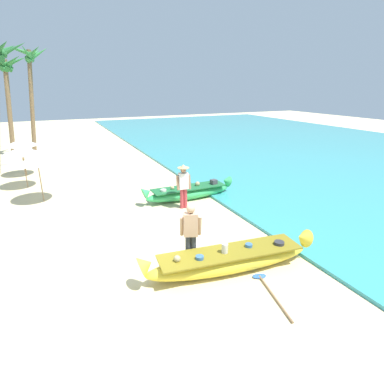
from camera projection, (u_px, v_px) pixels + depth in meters
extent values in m
plane|color=beige|center=(159.00, 257.00, 8.59)|extent=(80.00, 80.00, 0.00)
cube|color=teal|center=(334.00, 153.00, 21.63)|extent=(24.00, 56.00, 0.10)
ellipsoid|color=yellow|center=(230.00, 261.00, 7.91)|extent=(4.45, 1.32, 0.53)
cone|color=yellow|center=(146.00, 265.00, 7.17)|extent=(0.49, 0.54, 0.56)
cone|color=yellow|center=(302.00, 238.00, 8.45)|extent=(0.49, 0.54, 0.56)
cube|color=olive|center=(231.00, 252.00, 7.83)|extent=(3.76, 1.25, 0.04)
cylinder|color=#2D2D33|center=(279.00, 243.00, 8.14)|extent=(0.26, 0.26, 0.10)
cylinder|color=#386699|center=(249.00, 246.00, 8.02)|extent=(0.19, 0.19, 0.10)
cylinder|color=silver|center=(225.00, 249.00, 7.71)|extent=(0.16, 0.16, 0.27)
cylinder|color=#386699|center=(200.00, 258.00, 7.46)|extent=(0.20, 0.20, 0.10)
sphere|color=tan|center=(177.00, 259.00, 7.36)|extent=(0.17, 0.17, 0.17)
ellipsoid|color=#38B760|center=(189.00, 193.00, 12.96)|extent=(3.71, 0.82, 0.50)
cone|color=#38B760|center=(147.00, 192.00, 12.14)|extent=(0.43, 0.48, 0.54)
cone|color=#38B760|center=(226.00, 181.00, 13.60)|extent=(0.43, 0.48, 0.54)
cube|color=#1E6435|center=(189.00, 187.00, 12.88)|extent=(3.11, 0.84, 0.04)
cube|color=#424247|center=(214.00, 182.00, 13.25)|extent=(0.29, 0.27, 0.21)
sphere|color=tan|center=(197.00, 184.00, 13.04)|extent=(0.20, 0.20, 0.20)
cylinder|color=silver|center=(184.00, 185.00, 12.69)|extent=(0.16, 0.16, 0.29)
sphere|color=tan|center=(172.00, 188.00, 12.59)|extent=(0.16, 0.16, 0.16)
cylinder|color=silver|center=(163.00, 191.00, 12.35)|extent=(0.23, 0.23, 0.10)
cylinder|color=#B2383D|center=(185.00, 198.00, 11.96)|extent=(0.14, 0.14, 0.79)
cylinder|color=#B2383D|center=(182.00, 199.00, 11.92)|extent=(0.14, 0.14, 0.79)
cube|color=silver|center=(183.00, 181.00, 11.71)|extent=(0.39, 0.27, 0.62)
cylinder|color=#9E7051|center=(189.00, 182.00, 11.77)|extent=(0.12, 0.21, 0.56)
cylinder|color=#9E7051|center=(178.00, 183.00, 11.65)|extent=(0.12, 0.21, 0.56)
sphere|color=#9E7051|center=(183.00, 170.00, 11.57)|extent=(0.22, 0.22, 0.22)
cylinder|color=tan|center=(183.00, 168.00, 11.55)|extent=(0.44, 0.44, 0.02)
cone|color=tan|center=(183.00, 166.00, 11.53)|extent=(0.26, 0.26, 0.12)
cylinder|color=#333842|center=(188.00, 251.00, 8.07)|extent=(0.14, 0.14, 0.88)
cylinder|color=#333842|center=(193.00, 250.00, 8.08)|extent=(0.14, 0.14, 0.88)
cube|color=tan|center=(191.00, 224.00, 7.84)|extent=(0.41, 0.33, 0.61)
cylinder|color=tan|center=(182.00, 226.00, 7.86)|extent=(0.16, 0.22, 0.56)
cylinder|color=tan|center=(200.00, 226.00, 7.89)|extent=(0.16, 0.22, 0.56)
sphere|color=tan|center=(191.00, 209.00, 7.70)|extent=(0.22, 0.22, 0.22)
cylinder|color=#8E6B47|center=(40.00, 179.00, 12.46)|extent=(0.04, 0.04, 1.90)
cone|color=silver|center=(37.00, 159.00, 12.20)|extent=(1.60, 1.60, 0.32)
cylinder|color=#8E6B47|center=(24.00, 168.00, 14.19)|extent=(0.04, 0.04, 1.90)
cone|color=silver|center=(21.00, 150.00, 13.93)|extent=(1.60, 1.60, 0.32)
cylinder|color=#8E6B47|center=(24.00, 158.00, 16.11)|extent=(0.04, 0.04, 1.90)
cone|color=silver|center=(21.00, 142.00, 15.85)|extent=(1.60, 1.60, 0.32)
cylinder|color=brown|center=(32.00, 102.00, 21.71)|extent=(0.93, 0.28, 6.80)
cone|color=#337F3D|center=(37.00, 55.00, 21.02)|extent=(1.61, 0.36, 1.21)
cone|color=#337F3D|center=(34.00, 55.00, 21.27)|extent=(1.24, 1.59, 1.16)
cone|color=#337F3D|center=(27.00, 52.00, 21.18)|extent=(0.82, 1.99, 0.82)
cone|color=#337F3D|center=(22.00, 51.00, 20.73)|extent=(1.67, 0.84, 0.79)
cone|color=#337F3D|center=(23.00, 51.00, 20.47)|extent=(1.58, 1.07, 0.82)
cone|color=#337F3D|center=(27.00, 53.00, 20.44)|extent=(0.82, 1.50, 1.10)
cone|color=#337F3D|center=(33.00, 52.00, 20.55)|extent=(1.20, 1.68, 0.99)
cone|color=#23602D|center=(9.00, 51.00, 15.29)|extent=(1.82, 0.59, 1.16)
cone|color=#23602D|center=(4.00, 50.00, 15.61)|extent=(1.31, 1.78, 0.97)
cone|color=#23602D|center=(1.00, 48.00, 14.92)|extent=(1.08, 1.42, 0.86)
cylinder|color=brown|center=(9.00, 110.00, 19.87)|extent=(0.76, 0.28, 6.05)
cone|color=#287033|center=(13.00, 62.00, 19.17)|extent=(1.68, 0.59, 0.94)
cone|color=#287033|center=(12.00, 63.00, 19.51)|extent=(1.47, 1.59, 1.05)
cone|color=#287033|center=(4.00, 63.00, 19.38)|extent=(0.68, 1.52, 1.05)
cone|color=#287033|center=(1.00, 62.00, 18.57)|extent=(0.95, 1.90, 0.98)
cone|color=#287033|center=(11.00, 62.00, 18.82)|extent=(1.49, 1.78, 0.99)
cylinder|color=#8E6B47|center=(274.00, 297.00, 6.94)|extent=(0.41, 1.61, 0.05)
ellipsoid|color=#2D60B7|center=(259.00, 276.00, 7.70)|extent=(0.40, 0.28, 0.03)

